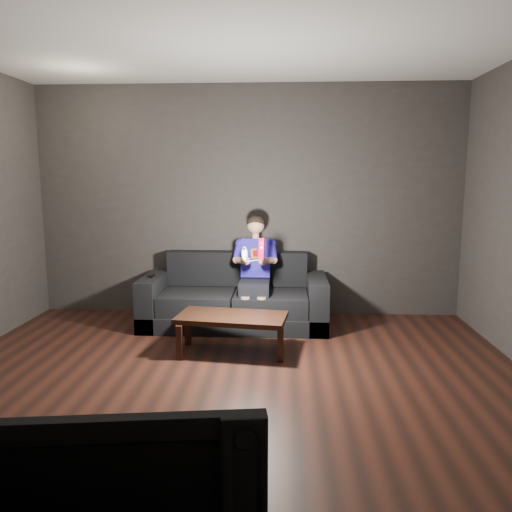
{
  "coord_description": "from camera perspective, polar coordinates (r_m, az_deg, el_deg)",
  "views": [
    {
      "loc": [
        0.43,
        -3.4,
        1.65
      ],
      "look_at": [
        0.15,
        1.55,
        0.85
      ],
      "focal_mm": 35.0,
      "sensor_mm": 36.0,
      "label": 1
    }
  ],
  "objects": [
    {
      "name": "floor",
      "position": [
        3.8,
        -3.72,
        -16.57
      ],
      "size": [
        5.0,
        5.0,
        0.0
      ],
      "primitive_type": "plane",
      "color": "black",
      "rests_on": "ground"
    },
    {
      "name": "back_wall",
      "position": [
        5.92,
        -0.94,
        6.26
      ],
      "size": [
        5.0,
        0.04,
        2.7
      ],
      "primitive_type": "cube",
      "color": "#342F2D",
      "rests_on": "ground"
    },
    {
      "name": "front_wall",
      "position": [
        1.04,
        -21.41,
        -8.24
      ],
      "size": [
        5.0,
        0.04,
        2.7
      ],
      "primitive_type": "cube",
      "color": "#342F2D",
      "rests_on": "ground"
    },
    {
      "name": "ceiling",
      "position": [
        3.58,
        -4.21,
        26.18
      ],
      "size": [
        5.0,
        5.0,
        0.02
      ],
      "primitive_type": "cube",
      "color": "silver",
      "rests_on": "back_wall"
    },
    {
      "name": "sofa",
      "position": [
        5.59,
        -2.43,
        -5.3
      ],
      "size": [
        2.02,
        0.87,
        0.78
      ],
      "color": "black",
      "rests_on": "floor"
    },
    {
      "name": "child",
      "position": [
        5.43,
        -0.1,
        -0.88
      ],
      "size": [
        0.48,
        0.59,
        1.18
      ],
      "color": "black",
      "rests_on": "sofa"
    },
    {
      "name": "wii_remote_red",
      "position": [
        4.94,
        0.64,
        0.8
      ],
      "size": [
        0.06,
        0.09,
        0.22
      ],
      "color": "#C90013",
      "rests_on": "child"
    },
    {
      "name": "nunchuk_white",
      "position": [
        4.97,
        -1.31,
        0.25
      ],
      "size": [
        0.08,
        0.1,
        0.16
      ],
      "color": "white",
      "rests_on": "child"
    },
    {
      "name": "wii_remote_black",
      "position": [
        5.61,
        -11.81,
        -2.19
      ],
      "size": [
        0.04,
        0.14,
        0.03
      ],
      "color": "black",
      "rests_on": "sofa"
    },
    {
      "name": "coffee_table",
      "position": [
        4.7,
        -2.79,
        -7.34
      ],
      "size": [
        1.06,
        0.63,
        0.37
      ],
      "color": "black",
      "rests_on": "floor"
    },
    {
      "name": "tv",
      "position": [
        1.51,
        -20.6,
        -25.24
      ],
      "size": [
        1.01,
        0.26,
        0.58
      ],
      "primitive_type": "imported",
      "rotation": [
        0.0,
        0.0,
        0.13
      ],
      "color": "black",
      "rests_on": "media_console"
    }
  ]
}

